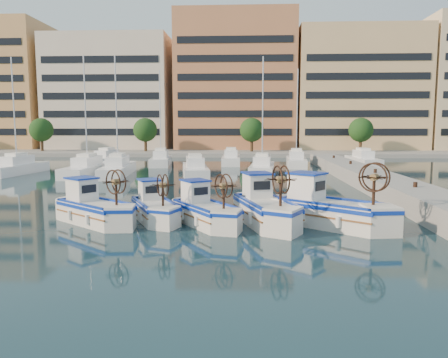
% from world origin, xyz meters
% --- Properties ---
extents(ground, '(300.00, 300.00, 0.00)m').
position_xyz_m(ground, '(0.00, 0.00, 0.00)').
color(ground, '#1A3A44').
rests_on(ground, ground).
extents(quay, '(3.00, 60.00, 1.20)m').
position_xyz_m(quay, '(13.00, 8.00, 0.60)').
color(quay, gray).
rests_on(quay, ground).
extents(waterfront, '(180.00, 40.00, 25.60)m').
position_xyz_m(waterfront, '(9.23, 65.04, 11.10)').
color(waterfront, gray).
rests_on(waterfront, ground).
extents(yacht_marina, '(40.09, 22.11, 11.50)m').
position_xyz_m(yacht_marina, '(-3.48, 27.81, 0.53)').
color(yacht_marina, white).
rests_on(yacht_marina, ground).
extents(fishing_boat_a, '(4.47, 4.09, 2.79)m').
position_xyz_m(fishing_boat_a, '(-4.44, 0.85, 0.77)').
color(fishing_boat_a, silver).
rests_on(fishing_boat_a, ground).
extents(fishing_boat_b, '(3.17, 4.21, 2.54)m').
position_xyz_m(fishing_boat_b, '(-1.62, 1.67, 0.70)').
color(fishing_boat_b, silver).
rests_on(fishing_boat_b, ground).
extents(fishing_boat_c, '(3.69, 4.35, 2.66)m').
position_xyz_m(fishing_boat_c, '(1.03, 0.81, 0.73)').
color(fishing_boat_c, silver).
rests_on(fishing_boat_c, ground).
extents(fishing_boat_d, '(3.27, 5.05, 3.06)m').
position_xyz_m(fishing_boat_d, '(3.95, 1.17, 0.84)').
color(fishing_boat_d, silver).
rests_on(fishing_boat_d, ground).
extents(fishing_boat_e, '(5.11, 4.63, 3.19)m').
position_xyz_m(fishing_boat_e, '(6.96, 0.74, 0.88)').
color(fishing_boat_e, silver).
rests_on(fishing_boat_e, ground).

